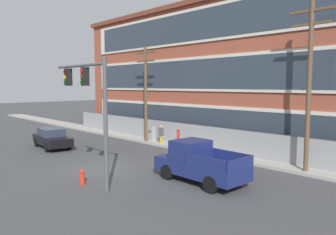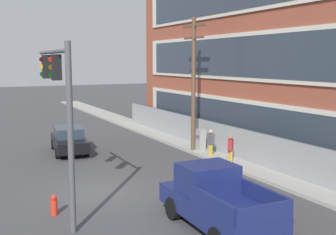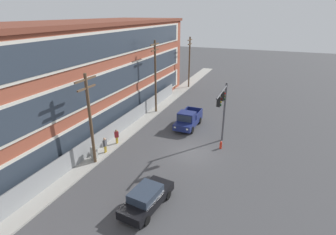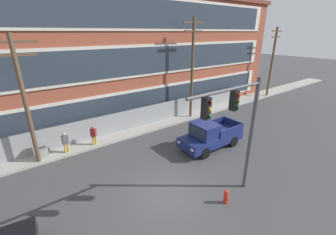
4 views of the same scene
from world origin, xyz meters
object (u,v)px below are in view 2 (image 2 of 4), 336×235
Objects in this scene: pickup_truck_navy at (216,201)px; sedan_black at (69,140)px; utility_pole_near_corner at (193,78)px; traffic_signal_mast at (60,97)px; fire_hydrant at (54,205)px; pedestrian_near_cabinet at (230,148)px; pedestrian_by_fence at (211,142)px; electrical_cabinet at (201,141)px.

sedan_black is (-14.08, -1.55, -0.17)m from pickup_truck_navy.
sedan_black is 8.53m from utility_pole_near_corner.
traffic_signal_mast is 8.01× the size of fire_hydrant.
pedestrian_near_cabinet is 1.00× the size of pedestrian_by_fence.
pickup_truck_navy is 6.51× the size of fire_hydrant.
pedestrian_by_fence is at bearing 53.20° from sedan_black.
fire_hydrant is at bearing -128.64° from pickup_truck_navy.
traffic_signal_mast is 1.23× the size of pickup_truck_navy.
pedestrian_near_cabinet is (3.82, 0.11, -3.60)m from utility_pole_near_corner.
electrical_cabinet is at bearing 125.70° from traffic_signal_mast.
sedan_black reaches higher than fire_hydrant.
pickup_truck_navy is (3.10, 4.39, -3.40)m from traffic_signal_mast.
pedestrian_by_fence is 2.17× the size of fire_hydrant.
electrical_cabinet is (-10.29, 5.62, -0.24)m from pickup_truck_navy.
sedan_black is at bearing 165.52° from traffic_signal_mast.
utility_pole_near_corner is 4.85× the size of pedestrian_near_cabinet.
electrical_cabinet is 0.87× the size of pedestrian_near_cabinet.
utility_pole_near_corner is at bearing 63.50° from sedan_black.
traffic_signal_mast is at bearing -59.62° from pedestrian_by_fence.
fire_hydrant is at bearing -62.81° from pedestrian_by_fence.
traffic_signal_mast reaches higher than electrical_cabinet.
pickup_truck_navy is at bearing -31.52° from pedestrian_by_fence.
utility_pole_near_corner is (3.41, 6.85, 3.77)m from sedan_black.
sedan_black is 2.80× the size of pedestrian_by_fence.
sedan_black is 10.84m from fire_hydrant.
sedan_black is 10.03m from pedestrian_near_cabinet.
pickup_truck_navy is at bearing -26.41° from utility_pole_near_corner.
pickup_truck_navy reaches higher than fire_hydrant.
traffic_signal_mast is at bearing -125.25° from pickup_truck_navy.
pickup_truck_navy is 11.73m from electrical_cabinet.
sedan_black is at bearing -136.10° from pedestrian_near_cabinet.
pickup_truck_navy reaches higher than pedestrian_near_cabinet.
traffic_signal_mast is 0.76× the size of utility_pole_near_corner.
pedestrian_near_cabinet is (3.44, -0.21, 0.24)m from electrical_cabinet.
pedestrian_near_cabinet reaches higher than fire_hydrant.
pickup_truck_navy is at bearing -28.64° from electrical_cabinet.
electrical_cabinet is (3.79, 7.17, -0.06)m from sedan_black.
sedan_black is 0.58× the size of utility_pole_near_corner.
electrical_cabinet is 1.47m from pedestrian_by_fence.
utility_pole_near_corner reaches higher than fire_hydrant.
pedestrian_near_cabinet is at bearing 110.95° from traffic_signal_mast.
traffic_signal_mast is at bearing -52.00° from utility_pole_near_corner.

